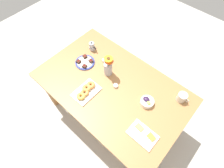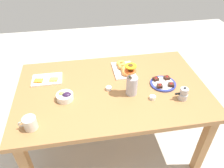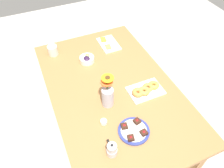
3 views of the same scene
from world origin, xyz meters
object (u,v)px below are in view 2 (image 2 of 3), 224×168
dining_table (112,95)px  jam_cup_berry (109,88)px  flower_vase (132,84)px  moka_pot (183,94)px  croissant_platter (124,69)px  grape_bowl (65,96)px  dessert_plate (163,83)px  coffee_mug (30,123)px  jam_cup_honey (153,97)px  cheese_platter (47,79)px

dining_table → jam_cup_berry: (0.03, 0.02, 0.10)m
flower_vase → moka_pot: flower_vase is taller
croissant_platter → grape_bowl: bearing=29.9°
flower_vase → dessert_plate: bearing=-166.8°
dining_table → croissant_platter: bearing=-123.4°
jam_cup_berry → moka_pot: (-0.56, 0.21, 0.03)m
croissant_platter → jam_cup_berry: croissant_platter is taller
coffee_mug → croissant_platter: coffee_mug is taller
jam_cup_honey → dessert_plate: 0.22m
jam_cup_berry → moka_pot: 0.60m
coffee_mug → jam_cup_honey: coffee_mug is taller
cheese_platter → grape_bowl: bearing=120.0°
coffee_mug → dessert_plate: 1.11m
dining_table → grape_bowl: bearing=11.8°
jam_cup_honey → grape_bowl: bearing=-9.2°
coffee_mug → moka_pot: (-1.15, -0.11, 0.00)m
coffee_mug → grape_bowl: coffee_mug is taller
jam_cup_berry → dining_table: bearing=-146.8°
coffee_mug → dessert_plate: coffee_mug is taller
dessert_plate → flower_vase: 0.32m
coffee_mug → dessert_plate: (-1.06, -0.31, -0.04)m
grape_bowl → flower_vase: size_ratio=0.49×
cheese_platter → croissant_platter: croissant_platter is taller
dessert_plate → moka_pot: moka_pot is taller
dining_table → croissant_platter: 0.30m
jam_cup_berry → dessert_plate: bearing=179.2°
dessert_plate → flower_vase: size_ratio=0.82×
cheese_platter → croissant_platter: (-0.70, -0.03, 0.01)m
moka_pot → jam_cup_berry: bearing=-20.6°
cheese_platter → flower_vase: bearing=156.8°
coffee_mug → croissant_platter: (-0.77, -0.57, -0.02)m
jam_cup_honey → coffee_mug: bearing=9.3°
cheese_platter → jam_cup_berry: bearing=157.1°
dining_table → dessert_plate: dessert_plate is taller
coffee_mug → croissant_platter: 0.96m
coffee_mug → grape_bowl: 0.35m
moka_pot → dining_table: bearing=-23.6°
dining_table → coffee_mug: size_ratio=12.68×
croissant_platter → jam_cup_honey: (-0.14, 0.42, -0.01)m
dining_table → flower_vase: flower_vase is taller
grape_bowl → jam_cup_honey: grape_bowl is taller
moka_pot → coffee_mug: bearing=5.5°
croissant_platter → moka_pot: moka_pot is taller
croissant_platter → jam_cup_berry: (0.18, 0.25, -0.01)m
jam_cup_honey → jam_cup_berry: (0.33, -0.17, 0.00)m
cheese_platter → jam_cup_berry: size_ratio=5.42×
croissant_platter → flower_vase: 0.34m
dessert_plate → moka_pot: 0.22m
jam_cup_berry → cheese_platter: bearing=-22.9°
dining_table → cheese_platter: bearing=-19.9°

